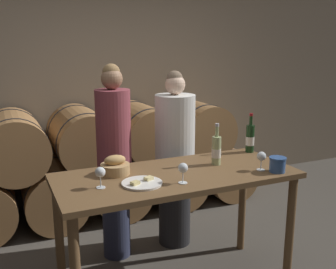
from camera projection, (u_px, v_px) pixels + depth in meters
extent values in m
cube|color=gray|center=(97.00, 63.00, 4.56)|extent=(10.00, 0.12, 3.20)
cylinder|color=#9E7042|center=(53.00, 192.00, 4.09)|extent=(0.61, 0.89, 0.61)
cylinder|color=#2D2D33|center=(57.00, 202.00, 3.84)|extent=(0.62, 0.02, 0.62)
cylinder|color=#2D2D33|center=(49.00, 184.00, 4.34)|extent=(0.62, 0.02, 0.62)
cylinder|color=#9E7042|center=(114.00, 183.00, 4.35)|extent=(0.61, 0.89, 0.61)
cylinder|color=#2D2D33|center=(122.00, 192.00, 4.10)|extent=(0.62, 0.02, 0.62)
cylinder|color=#2D2D33|center=(108.00, 176.00, 4.60)|extent=(0.62, 0.02, 0.62)
cylinder|color=#9E7042|center=(169.00, 175.00, 4.62)|extent=(0.61, 0.89, 0.61)
cylinder|color=#2D2D33|center=(180.00, 183.00, 4.36)|extent=(0.62, 0.02, 0.62)
cylinder|color=#2D2D33|center=(160.00, 168.00, 4.87)|extent=(0.62, 0.02, 0.62)
cylinder|color=#9E7042|center=(218.00, 168.00, 4.88)|extent=(0.61, 0.89, 0.61)
cylinder|color=#2D2D33|center=(230.00, 175.00, 4.63)|extent=(0.62, 0.02, 0.62)
cylinder|color=#2D2D33|center=(207.00, 162.00, 5.13)|extent=(0.62, 0.02, 0.62)
cylinder|color=#9E7042|center=(14.00, 145.00, 3.83)|extent=(0.61, 0.89, 0.61)
cylinder|color=#2D2D33|center=(16.00, 152.00, 3.58)|extent=(0.62, 0.02, 0.62)
cylinder|color=#2D2D33|center=(12.00, 138.00, 4.08)|extent=(0.62, 0.02, 0.62)
cylinder|color=#9E7042|center=(82.00, 138.00, 4.09)|extent=(0.61, 0.89, 0.61)
cylinder|color=#2D2D33|center=(88.00, 144.00, 3.84)|extent=(0.62, 0.02, 0.62)
cylinder|color=#2D2D33|center=(77.00, 133.00, 4.35)|extent=(0.62, 0.02, 0.62)
cylinder|color=#9E7042|center=(142.00, 132.00, 4.36)|extent=(0.61, 0.89, 0.61)
cylinder|color=#2D2D33|center=(151.00, 138.00, 4.11)|extent=(0.62, 0.02, 0.62)
cylinder|color=#2D2D33|center=(134.00, 127.00, 4.61)|extent=(0.62, 0.02, 0.62)
cylinder|color=#9E7042|center=(195.00, 127.00, 4.62)|extent=(0.61, 0.89, 0.61)
cylinder|color=#2D2D33|center=(207.00, 132.00, 4.37)|extent=(0.62, 0.02, 0.62)
cylinder|color=#2D2D33|center=(184.00, 123.00, 4.87)|extent=(0.62, 0.02, 0.62)
cylinder|color=brown|center=(290.00, 233.00, 2.93)|extent=(0.06, 0.06, 0.88)
cylinder|color=brown|center=(59.00, 238.00, 2.85)|extent=(0.06, 0.06, 0.88)
cylinder|color=brown|center=(242.00, 203.00, 3.48)|extent=(0.06, 0.06, 0.88)
cube|color=brown|center=(176.00, 176.00, 2.79)|extent=(1.71, 0.74, 0.04)
cylinder|color=#2D334C|center=(116.00, 211.00, 3.39)|extent=(0.24, 0.24, 0.81)
cylinder|color=#8C3D47|center=(113.00, 129.00, 3.22)|extent=(0.29, 0.29, 0.64)
sphere|color=#997051|center=(112.00, 79.00, 3.13)|extent=(0.17, 0.17, 0.17)
sphere|color=olive|center=(111.00, 73.00, 3.13)|extent=(0.14, 0.14, 0.14)
cylinder|color=#232326|center=(175.00, 203.00, 3.61)|extent=(0.29, 0.29, 0.77)
cylinder|color=silver|center=(175.00, 129.00, 3.45)|extent=(0.35, 0.35, 0.61)
sphere|color=beige|center=(175.00, 85.00, 3.36)|extent=(0.17, 0.17, 0.17)
sphere|color=#75604C|center=(175.00, 79.00, 3.36)|extent=(0.14, 0.14, 0.14)
cylinder|color=#193819|center=(250.00, 139.00, 3.30)|extent=(0.07, 0.07, 0.23)
cylinder|color=#193819|center=(251.00, 121.00, 3.26)|extent=(0.03, 0.03, 0.08)
cylinder|color=maroon|center=(251.00, 115.00, 3.25)|extent=(0.03, 0.03, 0.02)
cylinder|color=white|center=(250.00, 141.00, 3.30)|extent=(0.07, 0.07, 0.07)
cylinder|color=#ADBC7F|center=(216.00, 151.00, 2.96)|extent=(0.07, 0.07, 0.22)
cylinder|color=#ADBC7F|center=(217.00, 132.00, 2.92)|extent=(0.03, 0.03, 0.08)
cylinder|color=#B7B7BC|center=(217.00, 125.00, 2.91)|extent=(0.03, 0.03, 0.02)
cylinder|color=white|center=(216.00, 153.00, 2.96)|extent=(0.07, 0.07, 0.07)
cylinder|color=#335693|center=(277.00, 165.00, 2.80)|extent=(0.11, 0.11, 0.11)
cylinder|color=#335693|center=(278.00, 158.00, 2.79)|extent=(0.12, 0.12, 0.01)
cylinder|color=tan|center=(115.00, 169.00, 2.76)|extent=(0.20, 0.20, 0.07)
ellipsoid|color=tan|center=(115.00, 160.00, 2.74)|extent=(0.15, 0.09, 0.07)
cylinder|color=white|center=(142.00, 183.00, 2.56)|extent=(0.27, 0.27, 0.01)
cube|color=beige|center=(149.00, 178.00, 2.60)|extent=(0.07, 0.06, 0.02)
cube|color=#E0CC7F|center=(135.00, 183.00, 2.52)|extent=(0.07, 0.06, 0.02)
cylinder|color=white|center=(101.00, 187.00, 2.50)|extent=(0.06, 0.06, 0.00)
cylinder|color=white|center=(101.00, 182.00, 2.49)|extent=(0.01, 0.01, 0.07)
sphere|color=white|center=(100.00, 172.00, 2.48)|extent=(0.07, 0.07, 0.07)
cylinder|color=white|center=(183.00, 183.00, 2.58)|extent=(0.06, 0.06, 0.00)
cylinder|color=white|center=(183.00, 177.00, 2.58)|extent=(0.01, 0.01, 0.07)
sphere|color=white|center=(183.00, 168.00, 2.56)|extent=(0.07, 0.07, 0.07)
cylinder|color=white|center=(261.00, 170.00, 2.85)|extent=(0.06, 0.06, 0.00)
cylinder|color=white|center=(261.00, 165.00, 2.84)|extent=(0.01, 0.01, 0.07)
sphere|color=white|center=(261.00, 156.00, 2.83)|extent=(0.07, 0.07, 0.07)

